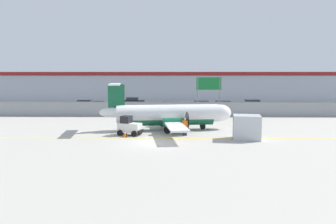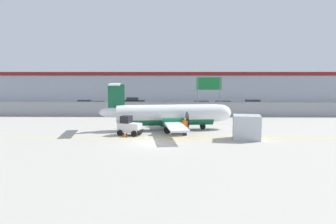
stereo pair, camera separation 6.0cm
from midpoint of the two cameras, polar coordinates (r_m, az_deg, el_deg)
name	(u,v)px [view 2 (the right image)]	position (r m, az deg, el deg)	size (l,w,h in m)	color
ground_plane	(156,138)	(30.28, -2.01, -4.59)	(140.00, 140.00, 0.01)	#ADA89E
perimeter_fence	(162,109)	(45.94, -0.99, 0.60)	(98.00, 0.10, 2.10)	gray
parking_lot_strip	(164,108)	(57.49, -0.59, 0.71)	(98.00, 17.00, 0.12)	#38383A
background_building	(167,86)	(75.72, -0.21, 4.52)	(91.00, 8.10, 6.50)	#A8B2BC
commuter_airplane	(170,115)	(34.67, 0.43, -0.50)	(14.11, 16.07, 4.92)	white
baggage_tug	(129,126)	(31.95, -6.73, -2.50)	(2.56, 1.98, 1.88)	silver
ground_crew_worker	(185,126)	(31.48, 3.02, -2.42)	(0.55, 0.39, 1.70)	#191E4C
cargo_container	(247,127)	(30.46, 13.58, -2.61)	(2.66, 2.32, 2.20)	#B7BCC1
traffic_cone_near_left	(125,134)	(30.98, -7.46, -3.80)	(0.36, 0.36, 0.64)	orange
traffic_cone_near_right	(120,127)	(35.13, -8.30, -2.60)	(0.36, 0.36, 0.64)	orange
parked_car_0	(84,104)	(56.75, -14.34, 1.28)	(4.23, 2.06, 1.58)	slate
parked_car_1	(98,106)	(53.93, -11.99, 1.08)	(4.37, 2.39, 1.58)	gray
parked_car_2	(133,101)	(61.65, -6.04, 1.84)	(4.25, 2.10, 1.58)	black
parked_car_3	(169,107)	(50.96, 0.16, 0.92)	(4.23, 2.05, 1.58)	silver
parked_car_4	(201,105)	(53.41, 5.73, 1.14)	(4.33, 2.29, 1.58)	#19662D
parked_car_5	(224,106)	(53.83, 9.71, 1.12)	(4.32, 2.26, 1.58)	red
parked_car_6	(252,104)	(57.32, 14.43, 1.33)	(4.31, 2.25, 1.58)	silver
highway_sign	(209,87)	(47.73, 7.17, 4.40)	(3.60, 0.14, 5.50)	slate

